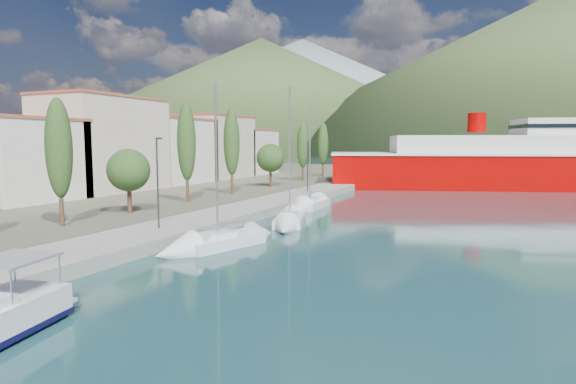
% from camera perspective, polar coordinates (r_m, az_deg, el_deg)
% --- Properties ---
extents(ground, '(1400.00, 1400.00, 0.00)m').
position_cam_1_polar(ground, '(133.51, 18.97, 2.76)').
color(ground, '#1C4347').
extents(quay, '(5.00, 88.00, 0.80)m').
position_cam_1_polar(quay, '(44.55, -4.26, -2.04)').
color(quay, gray).
rests_on(quay, ground).
extents(land_strip, '(70.00, 148.00, 0.70)m').
position_cam_1_polar(land_strip, '(76.83, -26.18, 0.66)').
color(land_strip, '#565644').
rests_on(land_strip, ground).
extents(town_buildings, '(9.20, 69.20, 11.30)m').
position_cam_1_polar(town_buildings, '(66.40, -17.44, 4.78)').
color(town_buildings, beige).
rests_on(town_buildings, land_strip).
extents(tree_row, '(3.72, 63.41, 9.65)m').
position_cam_1_polar(tree_row, '(53.13, -7.71, 4.71)').
color(tree_row, '#47301E').
rests_on(tree_row, land_strip).
extents(lamp_posts, '(0.15, 48.19, 6.06)m').
position_cam_1_polar(lamp_posts, '(34.85, -13.02, 1.71)').
color(lamp_posts, '#2D2D33').
rests_on(lamp_posts, quay).
extents(sailboat_near, '(4.47, 7.99, 11.01)m').
position_cam_1_polar(sailboat_near, '(29.48, -10.58, -6.41)').
color(sailboat_near, silver).
rests_on(sailboat_near, ground).
extents(sailboat_mid, '(4.54, 8.41, 11.72)m').
position_cam_1_polar(sailboat_mid, '(36.99, -0.07, -3.83)').
color(sailboat_mid, silver).
rests_on(sailboat_mid, ground).
extents(sailboat_far, '(2.56, 7.50, 10.94)m').
position_cam_1_polar(sailboat_far, '(46.79, 1.96, -1.76)').
color(sailboat_far, silver).
rests_on(sailboat_far, ground).
extents(ferry, '(57.93, 29.25, 11.32)m').
position_cam_1_polar(ferry, '(77.38, 27.07, 2.96)').
color(ferry, '#A00100').
rests_on(ferry, ground).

